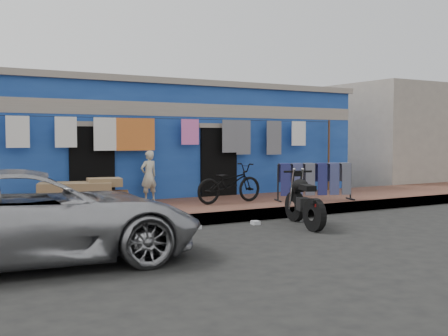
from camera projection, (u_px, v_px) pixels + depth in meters
ground at (277, 233)px, 10.74m from camera, size 80.00×80.00×0.00m
sidewalk at (203, 209)px, 13.31m from camera, size 28.00×3.00×0.25m
curb at (235, 216)px, 12.06m from camera, size 28.00×0.10×0.25m
building at (138, 142)px, 16.65m from camera, size 12.20×5.20×3.36m
neighbor_right at (398, 136)px, 22.25m from camera, size 6.00×5.00×3.80m
clothesline at (180, 138)px, 14.31m from camera, size 10.06×0.06×2.10m
car at (31, 215)px, 8.01m from camera, size 5.20×2.75×1.41m
seated_person at (149, 176)px, 13.86m from camera, size 0.50×0.39×1.26m
bicycle at (229, 179)px, 13.50m from camera, size 1.83×0.75×1.16m
motorcycle at (304, 199)px, 11.50m from camera, size 1.82×2.15×1.12m
charpoy at (85, 195)px, 12.17m from camera, size 2.51×2.11×0.66m
jeans_rack at (315, 181)px, 14.04m from camera, size 2.27×1.66×0.97m
litter_a at (197, 227)px, 11.17m from camera, size 0.17×0.14×0.07m
litter_b at (297, 219)px, 12.27m from camera, size 0.15×0.18×0.08m
litter_c at (255, 223)px, 11.76m from camera, size 0.18×0.21×0.08m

